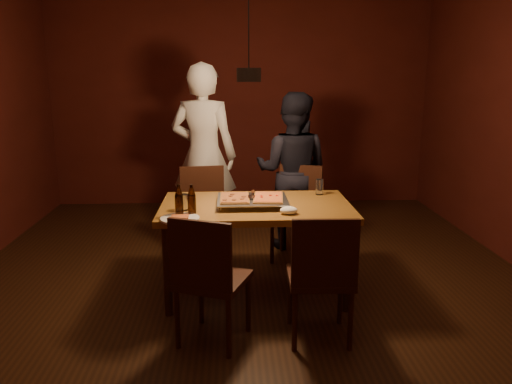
{
  "coord_description": "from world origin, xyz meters",
  "views": [
    {
      "loc": [
        -0.14,
        -3.76,
        1.77
      ],
      "look_at": [
        0.06,
        0.05,
        0.85
      ],
      "focal_mm": 35.0,
      "sensor_mm": 36.0,
      "label": 1
    }
  ],
  "objects_px": {
    "chair_near_right": "(322,268)",
    "pendant_lamp": "(249,73)",
    "pizza_tray": "(252,202)",
    "beer_bottle_b": "(192,200)",
    "chair_far_right": "(298,203)",
    "plate_slice": "(180,218)",
    "diner_white": "(204,156)",
    "chair_near_left": "(208,270)",
    "diner_dark": "(292,171)",
    "chair_far_left": "(203,205)",
    "beer_bottle_a": "(179,200)",
    "dining_table": "(256,213)"
  },
  "relations": [
    {
      "from": "chair_near_right",
      "to": "pendant_lamp",
      "type": "relative_size",
      "value": 0.44
    },
    {
      "from": "pizza_tray",
      "to": "pendant_lamp",
      "type": "bearing_deg",
      "value": -118.33
    },
    {
      "from": "beer_bottle_b",
      "to": "pendant_lamp",
      "type": "height_order",
      "value": "pendant_lamp"
    },
    {
      "from": "chair_far_right",
      "to": "plate_slice",
      "type": "relative_size",
      "value": 1.95
    },
    {
      "from": "chair_far_right",
      "to": "diner_white",
      "type": "bearing_deg",
      "value": -6.16
    },
    {
      "from": "pizza_tray",
      "to": "diner_white",
      "type": "relative_size",
      "value": 0.29
    },
    {
      "from": "chair_near_left",
      "to": "diner_dark",
      "type": "distance_m",
      "value": 2.1
    },
    {
      "from": "chair_far_left",
      "to": "chair_far_right",
      "type": "xyz_separation_m",
      "value": [
        0.91,
        0.02,
        0.0
      ]
    },
    {
      "from": "chair_near_right",
      "to": "beer_bottle_b",
      "type": "bearing_deg",
      "value": 150.32
    },
    {
      "from": "chair_far_right",
      "to": "beer_bottle_b",
      "type": "relative_size",
      "value": 2.37
    },
    {
      "from": "beer_bottle_a",
      "to": "pendant_lamp",
      "type": "relative_size",
      "value": 0.21
    },
    {
      "from": "chair_far_right",
      "to": "beer_bottle_a",
      "type": "height_order",
      "value": "beer_bottle_a"
    },
    {
      "from": "chair_near_right",
      "to": "pendant_lamp",
      "type": "xyz_separation_m",
      "value": [
        -0.44,
        0.77,
        1.22
      ]
    },
    {
      "from": "chair_near_left",
      "to": "diner_white",
      "type": "relative_size",
      "value": 0.29
    },
    {
      "from": "beer_bottle_b",
      "to": "diner_white",
      "type": "height_order",
      "value": "diner_white"
    },
    {
      "from": "pizza_tray",
      "to": "plate_slice",
      "type": "height_order",
      "value": "pizza_tray"
    },
    {
      "from": "beer_bottle_b",
      "to": "plate_slice",
      "type": "relative_size",
      "value": 0.82
    },
    {
      "from": "chair_near_right",
      "to": "dining_table",
      "type": "bearing_deg",
      "value": 117.28
    },
    {
      "from": "plate_slice",
      "to": "diner_dark",
      "type": "relative_size",
      "value": 0.18
    },
    {
      "from": "chair_far_right",
      "to": "diner_white",
      "type": "xyz_separation_m",
      "value": [
        -0.92,
        0.47,
        0.4
      ]
    },
    {
      "from": "chair_far_left",
      "to": "plate_slice",
      "type": "distance_m",
      "value": 1.21
    },
    {
      "from": "dining_table",
      "to": "chair_far_right",
      "type": "relative_size",
      "value": 2.77
    },
    {
      "from": "plate_slice",
      "to": "pendant_lamp",
      "type": "distance_m",
      "value": 1.17
    },
    {
      "from": "chair_far_right",
      "to": "pendant_lamp",
      "type": "bearing_deg",
      "value": 80.62
    },
    {
      "from": "pizza_tray",
      "to": "diner_dark",
      "type": "height_order",
      "value": "diner_dark"
    },
    {
      "from": "chair_near_left",
      "to": "diner_white",
      "type": "distance_m",
      "value": 2.13
    },
    {
      "from": "dining_table",
      "to": "diner_white",
      "type": "xyz_separation_m",
      "value": [
        -0.47,
        1.28,
        0.26
      ]
    },
    {
      "from": "pendant_lamp",
      "to": "dining_table",
      "type": "bearing_deg",
      "value": 41.58
    },
    {
      "from": "diner_white",
      "to": "dining_table",
      "type": "bearing_deg",
      "value": 124.22
    },
    {
      "from": "beer_bottle_a",
      "to": "diner_dark",
      "type": "height_order",
      "value": "diner_dark"
    },
    {
      "from": "dining_table",
      "to": "plate_slice",
      "type": "bearing_deg",
      "value": -144.49
    },
    {
      "from": "chair_far_right",
      "to": "beer_bottle_b",
      "type": "height_order",
      "value": "beer_bottle_b"
    },
    {
      "from": "pizza_tray",
      "to": "beer_bottle_a",
      "type": "height_order",
      "value": "beer_bottle_a"
    },
    {
      "from": "chair_near_left",
      "to": "diner_dark",
      "type": "relative_size",
      "value": 0.34
    },
    {
      "from": "dining_table",
      "to": "chair_near_left",
      "type": "xyz_separation_m",
      "value": [
        -0.35,
        -0.81,
        -0.14
      ]
    },
    {
      "from": "chair_far_right",
      "to": "diner_dark",
      "type": "bearing_deg",
      "value": -65.37
    },
    {
      "from": "chair_far_left",
      "to": "beer_bottle_a",
      "type": "height_order",
      "value": "beer_bottle_a"
    },
    {
      "from": "dining_table",
      "to": "diner_white",
      "type": "distance_m",
      "value": 1.39
    },
    {
      "from": "dining_table",
      "to": "chair_near_right",
      "type": "distance_m",
      "value": 0.91
    },
    {
      "from": "chair_far_right",
      "to": "pendant_lamp",
      "type": "xyz_separation_m",
      "value": [
        -0.5,
        -0.86,
        1.22
      ]
    },
    {
      "from": "chair_far_right",
      "to": "pendant_lamp",
      "type": "relative_size",
      "value": 0.49
    },
    {
      "from": "pizza_tray",
      "to": "beer_bottle_b",
      "type": "distance_m",
      "value": 0.54
    },
    {
      "from": "dining_table",
      "to": "chair_far_right",
      "type": "distance_m",
      "value": 0.93
    },
    {
      "from": "pizza_tray",
      "to": "plate_slice",
      "type": "distance_m",
      "value": 0.66
    },
    {
      "from": "chair_near_right",
      "to": "chair_far_right",
      "type": "bearing_deg",
      "value": 89.84
    },
    {
      "from": "pendant_lamp",
      "to": "chair_far_right",
      "type": "bearing_deg",
      "value": 59.8
    },
    {
      "from": "diner_dark",
      "to": "pendant_lamp",
      "type": "height_order",
      "value": "pendant_lamp"
    },
    {
      "from": "chair_near_right",
      "to": "beer_bottle_a",
      "type": "bearing_deg",
      "value": 153.07
    },
    {
      "from": "dining_table",
      "to": "chair_near_right",
      "type": "bearing_deg",
      "value": -64.59
    },
    {
      "from": "plate_slice",
      "to": "pizza_tray",
      "type": "bearing_deg",
      "value": 36.27
    }
  ]
}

